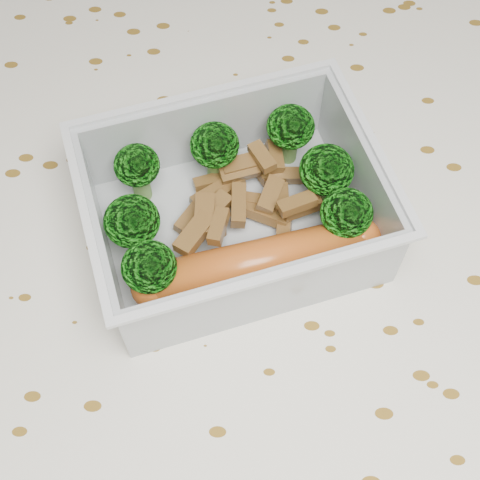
{
  "coord_description": "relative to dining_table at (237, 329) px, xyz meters",
  "views": [
    {
      "loc": [
        0.01,
        -0.18,
        1.1
      ],
      "look_at": [
        0.0,
        0.01,
        0.78
      ],
      "focal_mm": 50.0,
      "sensor_mm": 36.0,
      "label": 1
    }
  ],
  "objects": [
    {
      "name": "dining_table",
      "position": [
        0.0,
        0.0,
        0.0
      ],
      "size": [
        1.4,
        0.9,
        0.75
      ],
      "color": "brown",
      "rests_on": "ground"
    },
    {
      "name": "tablecloth",
      "position": [
        0.0,
        0.0,
        0.05
      ],
      "size": [
        1.46,
        0.96,
        0.19
      ],
      "color": "white",
      "rests_on": "dining_table"
    },
    {
      "name": "lunch_container",
      "position": [
        -0.0,
        0.03,
        0.11
      ],
      "size": [
        0.2,
        0.17,
        0.06
      ],
      "color": "silver",
      "rests_on": "tablecloth"
    },
    {
      "name": "broccoli_florets",
      "position": [
        -0.0,
        0.04,
        0.12
      ],
      "size": [
        0.15,
        0.13,
        0.04
      ],
      "color": "#608C3F",
      "rests_on": "lunch_container"
    },
    {
      "name": "meat_pile",
      "position": [
        0.0,
        0.04,
        0.11
      ],
      "size": [
        0.09,
        0.09,
        0.03
      ],
      "color": "brown",
      "rests_on": "lunch_container"
    },
    {
      "name": "sausage",
      "position": [
        0.01,
        -0.0,
        0.11
      ],
      "size": [
        0.14,
        0.06,
        0.03
      ],
      "color": "#B7531A",
      "rests_on": "lunch_container"
    }
  ]
}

